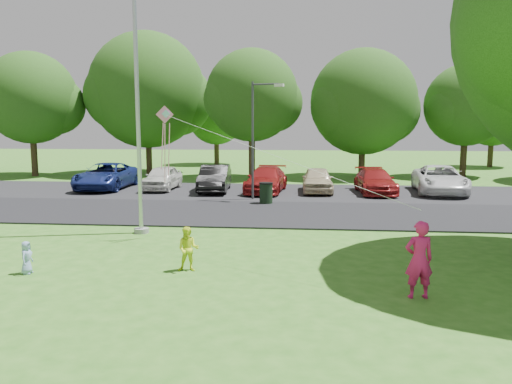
# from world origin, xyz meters

# --- Properties ---
(ground) EXTENTS (120.00, 120.00, 0.00)m
(ground) POSITION_xyz_m (0.00, 0.00, 0.00)
(ground) COLOR #306A1C
(ground) RESTS_ON ground
(park_road) EXTENTS (60.00, 6.00, 0.06)m
(park_road) POSITION_xyz_m (0.00, 9.00, 0.03)
(park_road) COLOR black
(park_road) RESTS_ON ground
(parking_strip) EXTENTS (42.00, 7.00, 0.06)m
(parking_strip) POSITION_xyz_m (0.00, 15.50, 0.03)
(parking_strip) COLOR black
(parking_strip) RESTS_ON ground
(flagpole) EXTENTS (0.50, 0.50, 10.00)m
(flagpole) POSITION_xyz_m (-3.50, 5.00, 4.17)
(flagpole) COLOR #B7BABF
(flagpole) RESTS_ON ground
(street_lamp) EXTENTS (1.57, 0.58, 5.69)m
(street_lamp) POSITION_xyz_m (-0.25, 12.61, 3.42)
(street_lamp) COLOR #3F3F44
(street_lamp) RESTS_ON ground
(trash_can) EXTENTS (0.64, 0.64, 1.02)m
(trash_can) POSITION_xyz_m (0.28, 11.49, 0.51)
(trash_can) COLOR black
(trash_can) RESTS_ON ground
(tree_row) EXTENTS (64.35, 11.94, 10.88)m
(tree_row) POSITION_xyz_m (1.59, 24.23, 5.71)
(tree_row) COLOR #332316
(tree_row) RESTS_ON ground
(horizon_trees) EXTENTS (77.46, 7.20, 7.02)m
(horizon_trees) POSITION_xyz_m (4.06, 33.88, 4.30)
(horizon_trees) COLOR #332316
(horizon_trees) RESTS_ON ground
(parked_cars) EXTENTS (20.97, 5.58, 1.46)m
(parked_cars) POSITION_xyz_m (0.15, 15.57, 0.76)
(parked_cars) COLOR navy
(parked_cars) RESTS_ON ground
(woman) EXTENTS (0.66, 0.49, 1.68)m
(woman) POSITION_xyz_m (4.46, -0.69, 0.84)
(woman) COLOR #D11B64
(woman) RESTS_ON ground
(child_yellow) EXTENTS (0.58, 0.47, 1.14)m
(child_yellow) POSITION_xyz_m (-0.87, 0.77, 0.57)
(child_yellow) COLOR #E3F626
(child_yellow) RESTS_ON ground
(child_blue) EXTENTS (0.29, 0.42, 0.83)m
(child_blue) POSITION_xyz_m (-4.81, 0.15, 0.41)
(child_blue) COLOR #839FC9
(child_blue) RESTS_ON ground
(kite) EXTENTS (7.11, 5.14, 2.45)m
(kite) POSITION_xyz_m (-2.12, 4.03, 3.49)
(kite) COLOR pink
(kite) RESTS_ON ground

